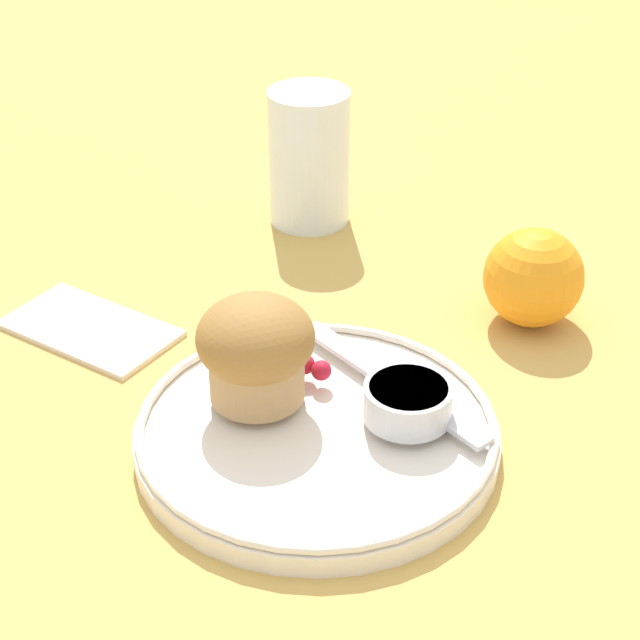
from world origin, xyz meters
name	(u,v)px	position (x,y,z in m)	size (l,w,h in m)	color
ground_plane	(358,440)	(0.00, 0.00, 0.00)	(3.00, 3.00, 0.00)	tan
plate	(317,432)	(-0.02, -0.02, 0.01)	(0.23, 0.23, 0.02)	silver
muffin	(256,349)	(-0.07, -0.02, 0.06)	(0.07, 0.07, 0.07)	tan
cream_ramekin	(408,400)	(0.03, 0.02, 0.03)	(0.06, 0.06, 0.02)	silver
berry_pair	(313,367)	(-0.05, 0.02, 0.03)	(0.03, 0.01, 0.01)	#B7192D
butter_knife	(385,379)	(0.00, 0.04, 0.02)	(0.17, 0.07, 0.00)	silver
orange_fruit	(533,277)	(0.03, 0.19, 0.04)	(0.07, 0.07, 0.07)	orange
juice_glass	(309,157)	(-0.20, 0.24, 0.06)	(0.07, 0.07, 0.12)	silver
folded_napkin	(92,325)	(-0.23, 0.00, 0.00)	(0.13, 0.07, 0.01)	beige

